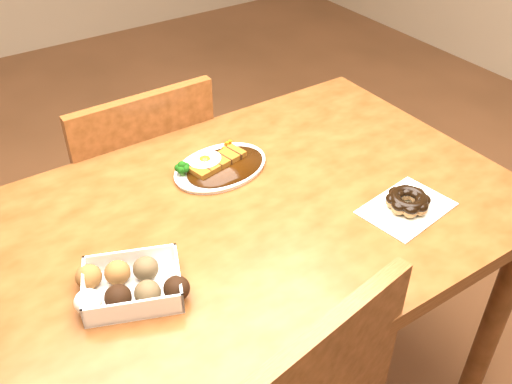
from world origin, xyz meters
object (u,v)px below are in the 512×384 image
katsu_curry_plate (218,165)px  pon_de_ring (408,201)px  table (253,243)px  donut_box (130,284)px  chair_far (138,195)px

katsu_curry_plate → pon_de_ring: 0.45m
katsu_curry_plate → table: bearing=-95.4°
table → katsu_curry_plate: 0.21m
table → pon_de_ring: 0.36m
pon_de_ring → donut_box: bearing=170.4°
katsu_curry_plate → pon_de_ring: katsu_curry_plate is taller
table → chair_far: size_ratio=1.38×
donut_box → katsu_curry_plate: bearing=37.1°
table → donut_box: donut_box is taller
pon_de_ring → table: bearing=146.9°
pon_de_ring → katsu_curry_plate: bearing=126.6°
table → pon_de_ring: bearing=-33.1°
table → katsu_curry_plate: bearing=84.6°
chair_far → pon_de_ring: size_ratio=4.02×
chair_far → katsu_curry_plate: bearing=103.3°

